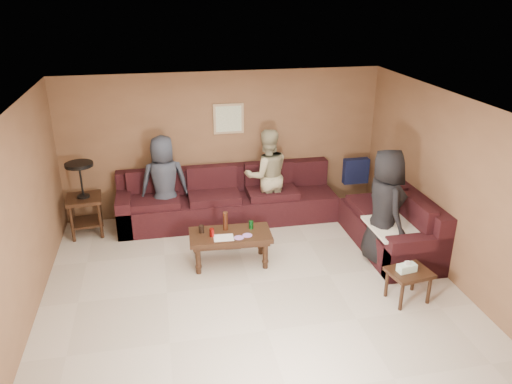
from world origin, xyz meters
TOP-DOWN VIEW (x-y plane):
  - room at (0.00, 0.00)m, footprint 5.60×5.50m
  - sectional_sofa at (0.81, 1.52)m, footprint 4.65×2.90m
  - coffee_table at (-0.18, 0.60)m, footprint 1.20×0.64m
  - end_table_left at (-2.34, 2.00)m, footprint 0.59×0.59m
  - side_table_right at (1.92, -0.77)m, footprint 0.58×0.50m
  - waste_bin at (-0.08, 1.12)m, footprint 0.26×0.26m
  - wall_art at (0.10, 2.48)m, footprint 0.52×0.04m
  - person_left at (-1.05, 2.01)m, footprint 0.81×0.56m
  - person_middle at (0.67, 1.99)m, footprint 0.82×0.66m
  - person_right at (2.02, 0.27)m, footprint 0.58×0.86m

SIDE VIEW (x-z plane):
  - waste_bin at x=-0.08m, z-range 0.00..0.30m
  - sectional_sofa at x=0.81m, z-range -0.16..0.81m
  - side_table_right at x=1.92m, z-range 0.09..0.67m
  - coffee_table at x=-0.18m, z-range 0.03..0.80m
  - end_table_left at x=-2.34m, z-range 0.03..1.26m
  - person_left at x=-1.05m, z-range 0.00..1.60m
  - person_middle at x=0.67m, z-range 0.00..1.62m
  - person_right at x=2.02m, z-range 0.00..1.72m
  - room at x=0.00m, z-range 0.41..2.91m
  - wall_art at x=0.10m, z-range 1.44..1.96m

